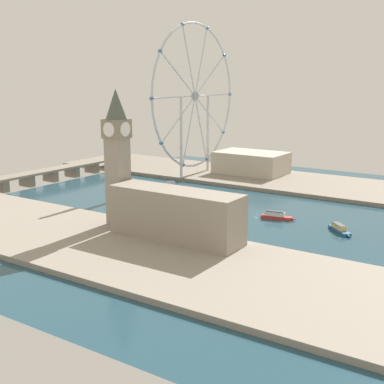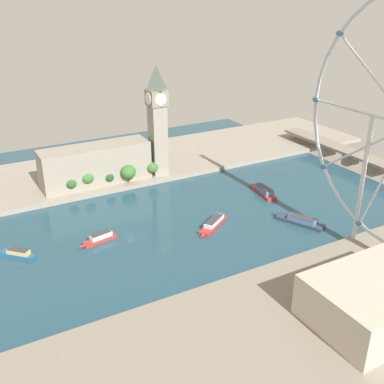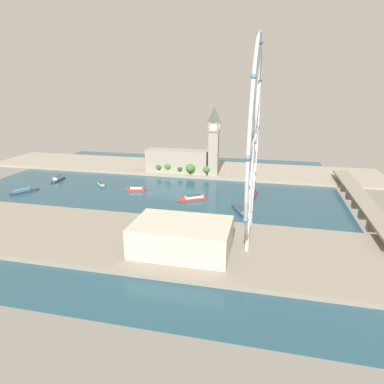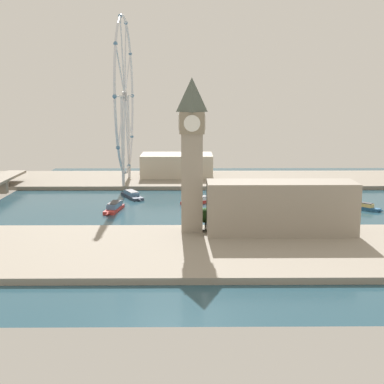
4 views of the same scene
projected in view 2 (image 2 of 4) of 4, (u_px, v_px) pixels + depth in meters
The scene contains 13 objects.
ground_plane at pixel (130, 238), 271.19m from camera, with size 390.15×390.15×0.00m, color #234756.
riverbank_left at pixel (76, 174), 358.45m from camera, with size 90.00×520.00×3.00m, color gray.
riverbank_right at pixel (235, 356), 182.70m from camera, with size 90.00×520.00×3.00m, color gray.
clock_tower at pixel (157, 119), 338.88m from camera, with size 14.04×14.04×81.82m.
parliament_block at pixel (96, 164), 334.51m from camera, with size 22.00×78.48×27.88m, color gray.
tree_row_embankment at pixel (115, 174), 333.37m from camera, with size 14.34×69.67×13.59m.
riverside_hall at pixel (382, 297), 198.57m from camera, with size 40.98×63.77×19.87m, color #BCB29E.
river_bridge at pixel (377, 165), 358.86m from camera, with size 202.15×15.96×11.19m.
tour_boat_0 at pixel (99, 238), 266.29m from camera, with size 8.52×23.71×5.32m.
tour_boat_1 at pixel (17, 253), 251.78m from camera, with size 19.47×19.27×4.74m.
tour_boat_2 at pixel (263, 191), 327.77m from camera, with size 31.78×11.16×5.70m.
tour_boat_4 at pixel (213, 224), 283.22m from camera, with size 20.87×28.81×4.72m.
tour_boat_6 at pixel (300, 221), 286.95m from camera, with size 34.28×19.73×4.76m.
Camera 2 is at (224.55, -83.16, 135.06)m, focal length 43.41 mm.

